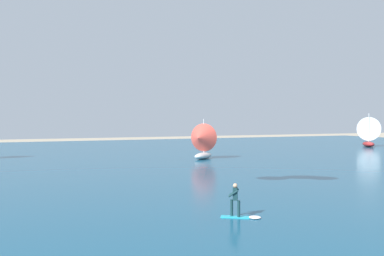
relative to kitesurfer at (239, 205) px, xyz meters
The scene contains 4 objects.
ocean 32.79m from the kitesurfer, 93.83° to the left, with size 160.00×90.00×0.10m, color navy.
kitesurfer is the anchor object (origin of this frame).
sailboat_outermost 61.18m from the kitesurfer, 39.47° to the left, with size 4.60×5.04×5.59m.
sailboat_far_right 31.14m from the kitesurfer, 68.32° to the left, with size 4.20×4.09×4.70m.
Camera 1 is at (-8.83, -1.52, 4.97)m, focal length 42.52 mm.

